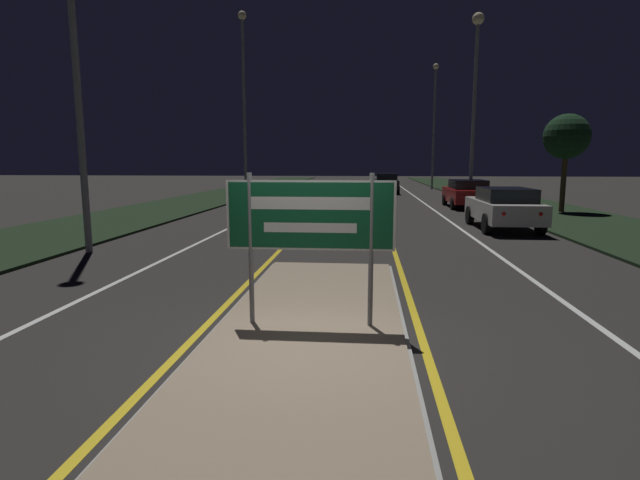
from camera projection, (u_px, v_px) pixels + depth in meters
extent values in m
plane|color=#282623|center=(306.00, 343.00, 6.67)|extent=(160.00, 160.00, 0.00)
cube|color=#999993|center=(310.00, 328.00, 7.17)|extent=(2.74, 8.79, 0.05)
cube|color=gray|center=(310.00, 327.00, 7.17)|extent=(2.62, 8.67, 0.10)
cube|color=black|center=(177.00, 206.00, 27.19)|extent=(5.00, 100.00, 0.08)
cube|color=black|center=(537.00, 209.00, 25.48)|extent=(5.00, 100.00, 0.08)
cube|color=gold|center=(329.00, 200.00, 31.40)|extent=(0.12, 70.00, 0.01)
cube|color=gold|center=(378.00, 201.00, 31.12)|extent=(0.12, 70.00, 0.01)
cube|color=silver|center=(287.00, 200.00, 31.64)|extent=(0.12, 70.00, 0.01)
cube|color=silver|center=(421.00, 201.00, 30.88)|extent=(0.12, 70.00, 0.01)
cube|color=silver|center=(241.00, 200.00, 31.91)|extent=(0.10, 70.00, 0.01)
cube|color=silver|center=(471.00, 201.00, 30.61)|extent=(0.10, 70.00, 0.01)
cylinder|color=gray|center=(251.00, 249.00, 7.07)|extent=(0.07, 0.07, 2.15)
cylinder|color=gray|center=(371.00, 251.00, 6.92)|extent=(0.07, 0.07, 2.15)
cube|color=#0F512D|center=(310.00, 215.00, 6.92)|extent=(2.36, 0.04, 0.97)
cube|color=white|center=(310.00, 215.00, 6.90)|extent=(2.36, 0.00, 0.97)
cube|color=#0F512D|center=(310.00, 215.00, 6.90)|extent=(2.29, 0.01, 0.91)
cube|color=white|center=(310.00, 203.00, 6.87)|extent=(1.65, 0.01, 0.17)
cube|color=white|center=(310.00, 228.00, 6.92)|extent=(1.30, 0.01, 0.14)
cylinder|color=gray|center=(76.00, 66.00, 12.61)|extent=(0.18, 0.18, 9.58)
cylinder|color=gray|center=(244.00, 112.00, 30.24)|extent=(0.18, 0.18, 10.80)
sphere|color=beige|center=(242.00, 15.00, 29.38)|extent=(0.50, 0.50, 0.50)
cylinder|color=gray|center=(474.00, 118.00, 25.25)|extent=(0.18, 0.18, 9.19)
sphere|color=beige|center=(478.00, 19.00, 24.51)|extent=(0.59, 0.59, 0.59)
cylinder|color=gray|center=(434.00, 130.00, 43.70)|extent=(0.18, 0.18, 10.37)
sphere|color=beige|center=(436.00, 66.00, 42.88)|extent=(0.51, 0.51, 0.51)
cube|color=silver|center=(503.00, 210.00, 17.89)|extent=(1.83, 4.46, 0.67)
cube|color=black|center=(506.00, 195.00, 17.54)|extent=(1.61, 2.32, 0.47)
sphere|color=red|center=(504.00, 214.00, 15.76)|extent=(0.14, 0.14, 0.14)
sphere|color=red|center=(541.00, 214.00, 15.65)|extent=(0.14, 0.14, 0.14)
cylinder|color=black|center=(470.00, 215.00, 19.38)|extent=(0.22, 0.70, 0.70)
cylinder|color=black|center=(516.00, 216.00, 19.22)|extent=(0.22, 0.70, 0.70)
cylinder|color=black|center=(487.00, 224.00, 16.66)|extent=(0.22, 0.70, 0.70)
cylinder|color=black|center=(541.00, 224.00, 16.50)|extent=(0.22, 0.70, 0.70)
cube|color=maroon|center=(466.00, 195.00, 26.38)|extent=(1.90, 4.41, 0.70)
cube|color=black|center=(468.00, 184.00, 26.03)|extent=(1.67, 2.29, 0.47)
sphere|color=red|center=(463.00, 196.00, 24.27)|extent=(0.14, 0.14, 0.14)
sphere|color=red|center=(488.00, 196.00, 24.16)|extent=(0.14, 0.14, 0.14)
cylinder|color=black|center=(445.00, 200.00, 27.86)|extent=(0.22, 0.62, 0.62)
cylinder|color=black|center=(478.00, 200.00, 27.69)|extent=(0.22, 0.62, 0.62)
cylinder|color=black|center=(453.00, 204.00, 25.17)|extent=(0.22, 0.62, 0.62)
cylinder|color=black|center=(490.00, 204.00, 25.01)|extent=(0.22, 0.62, 0.62)
cube|color=black|center=(386.00, 185.00, 38.51)|extent=(1.74, 4.42, 0.69)
cube|color=black|center=(387.00, 177.00, 38.15)|extent=(1.54, 2.30, 0.52)
sphere|color=red|center=(380.00, 185.00, 36.39)|extent=(0.14, 0.14, 0.14)
sphere|color=red|center=(395.00, 185.00, 36.29)|extent=(0.14, 0.14, 0.14)
cylinder|color=black|center=(375.00, 188.00, 39.98)|extent=(0.22, 0.65, 0.65)
cylinder|color=black|center=(396.00, 188.00, 39.83)|extent=(0.22, 0.65, 0.65)
cylinder|color=black|center=(376.00, 190.00, 37.29)|extent=(0.22, 0.65, 0.65)
cylinder|color=black|center=(398.00, 190.00, 37.14)|extent=(0.22, 0.65, 0.65)
cube|color=maroon|center=(286.00, 207.00, 19.68)|extent=(1.71, 4.48, 0.59)
cube|color=black|center=(287.00, 194.00, 19.86)|extent=(1.51, 2.33, 0.47)
sphere|color=white|center=(261.00, 211.00, 17.53)|extent=(0.14, 0.14, 0.14)
sphere|color=white|center=(291.00, 211.00, 17.43)|extent=(0.14, 0.14, 0.14)
cylinder|color=black|center=(258.00, 218.00, 18.43)|extent=(0.22, 0.65, 0.65)
cylinder|color=black|center=(302.00, 219.00, 18.28)|extent=(0.22, 0.65, 0.65)
cylinder|color=black|center=(272.00, 211.00, 21.16)|extent=(0.22, 0.65, 0.65)
cylinder|color=black|center=(310.00, 212.00, 21.01)|extent=(0.22, 0.65, 0.65)
cylinder|color=#4C3823|center=(564.00, 180.00, 23.24)|extent=(0.24, 0.24, 3.01)
sphere|color=black|center=(567.00, 136.00, 22.93)|extent=(2.06, 2.06, 2.06)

